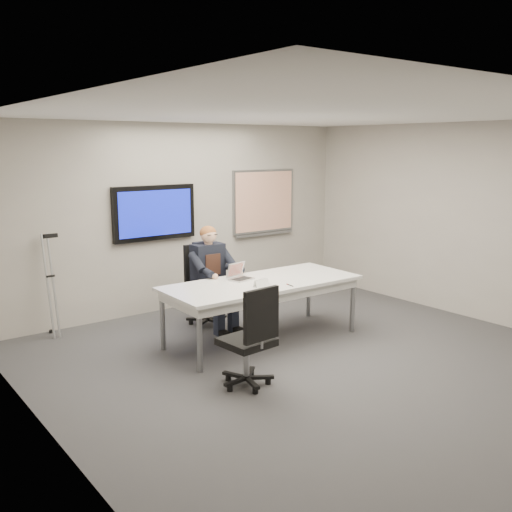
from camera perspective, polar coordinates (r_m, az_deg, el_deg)
floor at (r=6.75m, az=6.07°, el=-10.48°), size 6.00×6.00×0.02m
ceiling at (r=6.30m, az=6.59°, el=13.97°), size 6.00×6.00×0.02m
wall_back at (r=8.77m, az=-7.35°, el=3.91°), size 6.00×0.02×2.80m
wall_left at (r=4.86m, az=-20.28°, el=-2.36°), size 0.02×6.00×2.80m
wall_right at (r=8.71m, az=20.79°, el=3.24°), size 0.02×6.00×2.80m
conference_table at (r=7.23m, az=0.60°, el=-3.23°), size 2.55×1.11×0.78m
tv_display at (r=8.48m, az=-10.11°, el=4.27°), size 1.30×0.09×0.80m
whiteboard at (r=9.60m, az=0.79°, el=5.39°), size 1.25×0.08×1.10m
office_chair_far at (r=8.00m, az=-5.07°, el=-4.39°), size 0.57×0.57×1.12m
office_chair_near at (r=5.96m, az=-0.66°, el=-9.92°), size 0.55×0.55×1.08m
seated_person at (r=7.73m, az=-4.07°, el=-3.26°), size 0.44×0.75×1.40m
crutch at (r=7.86m, az=-19.86°, el=-2.61°), size 0.29×0.63×1.45m
laptop at (r=7.31m, az=-1.71°, el=-1.92°), size 0.33×0.33×0.21m
name_tent at (r=6.94m, az=0.52°, el=-2.67°), size 0.23×0.10×0.09m
pen at (r=6.99m, az=3.41°, el=-2.92°), size 0.03×0.14×0.01m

